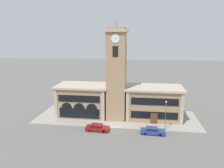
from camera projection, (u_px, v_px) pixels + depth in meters
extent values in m
plane|color=#605E5B|center=(113.00, 129.00, 45.14)|extent=(300.00, 300.00, 0.00)
cube|color=gray|center=(117.00, 117.00, 51.46)|extent=(37.15, 13.07, 0.15)
cube|color=#9E7F5B|center=(116.00, 77.00, 48.61)|extent=(4.15, 4.15, 19.61)
cube|color=tan|center=(117.00, 31.00, 46.55)|extent=(4.85, 4.85, 0.45)
cube|color=#9E7F5B|center=(117.00, 28.00, 46.44)|extent=(3.81, 3.81, 0.60)
cylinder|color=#4C4C51|center=(117.00, 24.00, 46.26)|extent=(0.10, 0.10, 1.20)
cylinder|color=silver|center=(115.00, 39.00, 44.82)|extent=(1.76, 0.10, 1.76)
cylinder|color=black|center=(115.00, 39.00, 44.75)|extent=(0.14, 0.04, 0.14)
cylinder|color=silver|center=(126.00, 39.00, 46.60)|extent=(0.10, 1.76, 1.76)
cylinder|color=black|center=(127.00, 39.00, 46.59)|extent=(0.04, 0.14, 0.14)
cube|color=black|center=(115.00, 51.00, 45.36)|extent=(1.16, 0.10, 2.20)
cube|color=#9E7F5B|center=(83.00, 101.00, 52.62)|extent=(11.61, 7.48, 7.07)
cube|color=tan|center=(83.00, 86.00, 51.84)|extent=(12.31, 8.18, 0.45)
cube|color=tan|center=(56.00, 105.00, 49.66)|extent=(0.70, 0.16, 7.07)
cube|color=tan|center=(103.00, 107.00, 48.20)|extent=(0.70, 0.16, 7.07)
cube|color=black|center=(79.00, 99.00, 48.63)|extent=(9.52, 0.10, 1.56)
cube|color=black|center=(79.00, 113.00, 49.33)|extent=(9.29, 0.10, 2.26)
cylinder|color=black|center=(67.00, 108.00, 49.48)|extent=(2.49, 0.06, 2.49)
cylinder|color=black|center=(79.00, 109.00, 49.09)|extent=(2.49, 0.06, 2.49)
cylinder|color=black|center=(92.00, 109.00, 48.70)|extent=(2.49, 0.06, 2.49)
cube|color=#9E7F5B|center=(154.00, 104.00, 50.38)|extent=(12.20, 7.48, 7.07)
cube|color=tan|center=(154.00, 88.00, 49.61)|extent=(12.90, 8.18, 0.45)
cube|color=tan|center=(128.00, 108.00, 47.47)|extent=(0.70, 0.16, 7.07)
cube|color=tan|center=(182.00, 110.00, 45.92)|extent=(0.70, 0.16, 7.07)
cube|color=black|center=(155.00, 102.00, 46.39)|extent=(10.01, 0.10, 1.55)
cube|color=#5B3319|center=(154.00, 119.00, 47.17)|extent=(1.50, 0.12, 2.54)
cube|color=black|center=(154.00, 115.00, 47.02)|extent=(10.01, 0.10, 1.58)
cube|color=maroon|center=(97.00, 128.00, 43.95)|extent=(4.78, 2.05, 0.73)
cube|color=maroon|center=(97.00, 125.00, 43.86)|extent=(2.33, 1.74, 0.45)
cube|color=black|center=(97.00, 125.00, 43.86)|extent=(2.25, 1.78, 0.34)
cylinder|color=black|center=(105.00, 128.00, 44.49)|extent=(0.70, 0.26, 0.69)
cylinder|color=black|center=(104.00, 131.00, 42.96)|extent=(0.70, 0.26, 0.69)
cylinder|color=black|center=(92.00, 127.00, 45.02)|extent=(0.70, 0.26, 0.69)
cylinder|color=black|center=(89.00, 130.00, 43.49)|extent=(0.70, 0.26, 0.69)
cube|color=navy|center=(153.00, 131.00, 42.48)|extent=(4.77, 2.04, 0.72)
cube|color=navy|center=(152.00, 129.00, 42.39)|extent=(2.33, 1.73, 0.45)
cube|color=black|center=(152.00, 129.00, 42.39)|extent=(2.24, 1.76, 0.34)
cylinder|color=black|center=(160.00, 131.00, 43.01)|extent=(0.63, 0.25, 0.62)
cylinder|color=black|center=(160.00, 135.00, 41.49)|extent=(0.63, 0.25, 0.62)
cylinder|color=black|center=(145.00, 130.00, 43.55)|extent=(0.63, 0.25, 0.62)
cylinder|color=black|center=(145.00, 134.00, 42.03)|extent=(0.63, 0.25, 0.62)
cylinder|color=#4C4C51|center=(165.00, 116.00, 43.68)|extent=(0.12, 0.12, 5.68)
sphere|color=silver|center=(166.00, 102.00, 43.06)|extent=(0.36, 0.36, 0.36)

